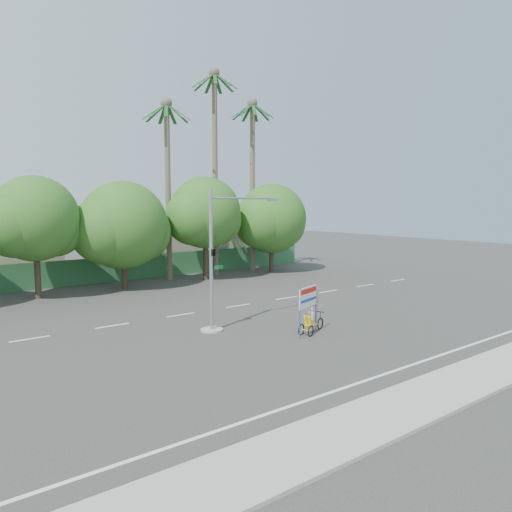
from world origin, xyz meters
TOP-DOWN VIEW (x-y plane):
  - ground at (0.00, 0.00)m, footprint 120.00×120.00m
  - sidewalk_near at (0.00, -7.50)m, footprint 50.00×2.40m
  - fence at (0.00, 21.50)m, footprint 38.00×0.08m
  - building_right at (8.00, 26.00)m, footprint 14.00×8.00m
  - tree_left at (-7.05, 18.00)m, footprint 6.66×5.60m
  - tree_center at (-1.05, 18.00)m, footprint 7.62×6.40m
  - tree_right at (5.95, 18.00)m, footprint 6.90×5.80m
  - tree_far_right at (12.95, 18.00)m, footprint 7.38×6.20m
  - palm_tall at (8.00, 19.50)m, footprint 3.73×3.79m
  - palm_mid at (12.00, 19.50)m, footprint 3.73×3.79m
  - palm_short at (3.50, 19.50)m, footprint 3.73×3.79m
  - traffic_signal at (-2.20, 3.98)m, footprint 4.72×1.10m
  - trike_billboard at (0.97, 0.62)m, footprint 2.40×1.04m

SIDE VIEW (x-z plane):
  - ground at x=0.00m, z-range 0.00..0.00m
  - sidewalk_near at x=0.00m, z-range 0.00..0.12m
  - trike_billboard at x=0.97m, z-range -0.24..2.23m
  - fence at x=0.00m, z-range 0.00..2.00m
  - building_right at x=8.00m, z-range 0.00..3.60m
  - traffic_signal at x=-2.20m, z-range -0.58..6.42m
  - tree_center at x=-1.05m, z-range 0.54..8.39m
  - tree_far_right at x=12.95m, z-range 0.68..8.61m
  - tree_left at x=-7.05m, z-range 1.02..9.09m
  - tree_right at x=5.95m, z-range 1.06..9.42m
  - palm_short at x=3.50m, z-range 1.64..16.09m
  - palm_mid at x=12.00m, z-range 1.67..17.12m
  - palm_tall at x=8.00m, z-range 1.74..19.19m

